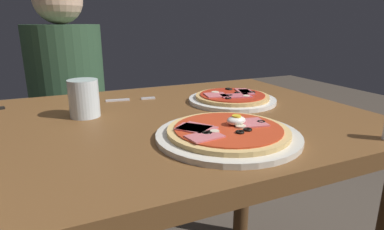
{
  "coord_description": "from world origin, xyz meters",
  "views": [
    {
      "loc": [
        -0.25,
        -0.78,
        0.99
      ],
      "look_at": [
        0.06,
        -0.1,
        0.78
      ],
      "focal_mm": 30.07,
      "sensor_mm": 36.0,
      "label": 1
    }
  ],
  "objects_px": {
    "diner_person": "(71,120)",
    "pizza_foreground": "(228,133)",
    "dining_table": "(157,161)",
    "pizza_across_left": "(232,98)",
    "water_glass_near": "(84,101)",
    "fork": "(127,100)"
  },
  "relations": [
    {
      "from": "dining_table",
      "to": "water_glass_near",
      "type": "bearing_deg",
      "value": 149.9
    },
    {
      "from": "water_glass_near",
      "to": "diner_person",
      "type": "xyz_separation_m",
      "value": [
        -0.01,
        0.63,
        -0.23
      ]
    },
    {
      "from": "diner_person",
      "to": "pizza_across_left",
      "type": "bearing_deg",
      "value": 124.24
    },
    {
      "from": "dining_table",
      "to": "diner_person",
      "type": "xyz_separation_m",
      "value": [
        -0.17,
        0.73,
        -0.06
      ]
    },
    {
      "from": "pizza_across_left",
      "to": "pizza_foreground",
      "type": "bearing_deg",
      "value": -122.98
    },
    {
      "from": "pizza_across_left",
      "to": "diner_person",
      "type": "xyz_separation_m",
      "value": [
        -0.45,
        0.66,
        -0.2
      ]
    },
    {
      "from": "pizza_foreground",
      "to": "water_glass_near",
      "type": "relative_size",
      "value": 3.17
    },
    {
      "from": "pizza_across_left",
      "to": "water_glass_near",
      "type": "xyz_separation_m",
      "value": [
        -0.44,
        0.02,
        0.03
      ]
    },
    {
      "from": "dining_table",
      "to": "fork",
      "type": "bearing_deg",
      "value": 95.26
    },
    {
      "from": "dining_table",
      "to": "pizza_across_left",
      "type": "height_order",
      "value": "pizza_across_left"
    },
    {
      "from": "water_glass_near",
      "to": "fork",
      "type": "bearing_deg",
      "value": 43.28
    },
    {
      "from": "diner_person",
      "to": "pizza_foreground",
      "type": "bearing_deg",
      "value": 105.88
    },
    {
      "from": "dining_table",
      "to": "pizza_across_left",
      "type": "relative_size",
      "value": 4.21
    },
    {
      "from": "dining_table",
      "to": "fork",
      "type": "height_order",
      "value": "fork"
    },
    {
      "from": "pizza_foreground",
      "to": "pizza_across_left",
      "type": "bearing_deg",
      "value": 57.02
    },
    {
      "from": "pizza_foreground",
      "to": "pizza_across_left",
      "type": "relative_size",
      "value": 1.15
    },
    {
      "from": "dining_table",
      "to": "pizza_foreground",
      "type": "xyz_separation_m",
      "value": [
        0.1,
        -0.21,
        0.13
      ]
    },
    {
      "from": "pizza_across_left",
      "to": "diner_person",
      "type": "height_order",
      "value": "diner_person"
    },
    {
      "from": "pizza_foreground",
      "to": "diner_person",
      "type": "bearing_deg",
      "value": 105.88
    },
    {
      "from": "dining_table",
      "to": "fork",
      "type": "relative_size",
      "value": 7.3
    },
    {
      "from": "water_glass_near",
      "to": "fork",
      "type": "distance_m",
      "value": 0.2
    },
    {
      "from": "dining_table",
      "to": "pizza_foreground",
      "type": "distance_m",
      "value": 0.27
    }
  ]
}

